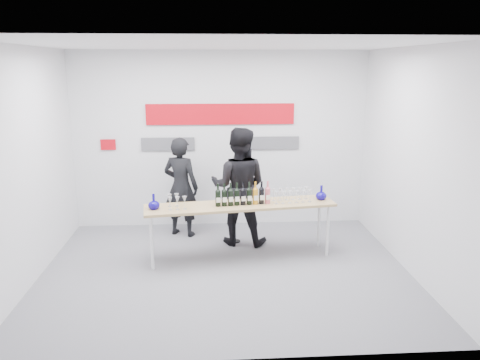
% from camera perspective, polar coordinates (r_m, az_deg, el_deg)
% --- Properties ---
extents(ground, '(5.00, 5.00, 0.00)m').
position_cam_1_polar(ground, '(6.56, -1.78, -11.02)').
color(ground, slate).
rests_on(ground, ground).
extents(back_wall, '(5.00, 0.04, 3.00)m').
position_cam_1_polar(back_wall, '(8.05, -2.36, 4.86)').
color(back_wall, silver).
rests_on(back_wall, ground).
extents(signage, '(3.38, 0.02, 0.79)m').
position_cam_1_polar(signage, '(7.97, -2.78, 7.00)').
color(signage, red).
rests_on(signage, back_wall).
extents(tasting_table, '(2.77, 0.89, 0.82)m').
position_cam_1_polar(tasting_table, '(6.72, 0.06, -3.47)').
color(tasting_table, tan).
rests_on(tasting_table, ground).
extents(wine_bottles, '(0.80, 0.18, 0.33)m').
position_cam_1_polar(wine_bottles, '(6.63, 0.37, -1.67)').
color(wine_bottles, black).
rests_on(wine_bottles, tasting_table).
extents(decanter_left, '(0.16, 0.16, 0.21)m').
position_cam_1_polar(decanter_left, '(6.56, -10.47, -2.59)').
color(decanter_left, '#10067B').
rests_on(decanter_left, tasting_table).
extents(decanter_right, '(0.16, 0.16, 0.21)m').
position_cam_1_polar(decanter_right, '(7.01, 9.87, -1.50)').
color(decanter_right, '#10067B').
rests_on(decanter_right, tasting_table).
extents(glasses_left, '(0.28, 0.24, 0.18)m').
position_cam_1_polar(glasses_left, '(6.55, -7.85, -2.66)').
color(glasses_left, silver).
rests_on(glasses_left, tasting_table).
extents(glasses_right, '(0.58, 0.29, 0.18)m').
position_cam_1_polar(glasses_right, '(6.86, 6.31, -1.85)').
color(glasses_right, silver).
rests_on(glasses_right, tasting_table).
extents(presenter_left, '(0.71, 0.60, 1.64)m').
position_cam_1_polar(presenter_left, '(7.69, -7.21, -0.85)').
color(presenter_left, black).
rests_on(presenter_left, ground).
extents(presenter_right, '(1.03, 0.88, 1.84)m').
position_cam_1_polar(presenter_right, '(7.25, -0.16, -0.80)').
color(presenter_right, black).
rests_on(presenter_right, ground).
extents(mic_stand, '(0.16, 0.16, 1.36)m').
position_cam_1_polar(mic_stand, '(7.42, -0.58, -4.54)').
color(mic_stand, black).
rests_on(mic_stand, ground).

